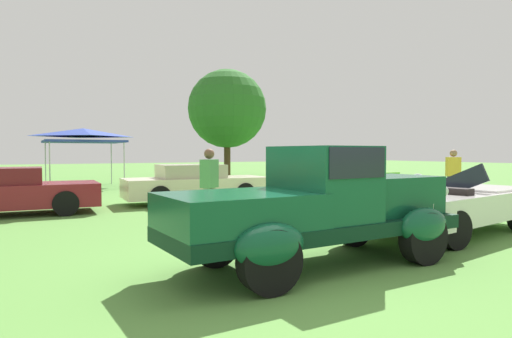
% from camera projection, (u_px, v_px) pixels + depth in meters
% --- Properties ---
extents(ground_plane, '(120.00, 120.00, 0.00)m').
position_uv_depth(ground_plane, '(291.00, 278.00, 5.64)').
color(ground_plane, '#568C3D').
extents(feature_pickup_truck, '(4.54, 1.96, 1.70)m').
position_uv_depth(feature_pickup_truck, '(318.00, 205.00, 6.23)').
color(feature_pickup_truck, black).
rests_on(feature_pickup_truck, ground_plane).
extents(neighbor_convertible, '(4.59, 2.40, 1.40)m').
position_uv_depth(neighbor_convertible, '(453.00, 204.00, 8.76)').
color(neighbor_convertible, silver).
rests_on(neighbor_convertible, ground_plane).
extents(show_car_burgundy, '(4.36, 1.85, 1.22)m').
position_uv_depth(show_car_burgundy, '(7.00, 192.00, 11.17)').
color(show_car_burgundy, maroon).
rests_on(show_car_burgundy, ground_plane).
extents(show_car_cream, '(4.59, 1.93, 1.22)m').
position_uv_depth(show_car_cream, '(195.00, 184.00, 14.03)').
color(show_car_cream, beige).
rests_on(show_car_cream, ground_plane).
extents(show_car_lime, '(3.92, 1.89, 1.22)m').
position_uv_depth(show_car_lime, '(348.00, 177.00, 17.62)').
color(show_car_lime, '#60C62D').
rests_on(show_car_lime, ground_plane).
extents(spectator_near_truck, '(0.46, 0.43, 1.69)m').
position_uv_depth(spectator_near_truck, '(209.00, 185.00, 9.37)').
color(spectator_near_truck, '#9E998E').
rests_on(spectator_near_truck, ground_plane).
extents(spectator_between_cars, '(0.47, 0.40, 1.69)m').
position_uv_depth(spectator_between_cars, '(302.00, 183.00, 10.01)').
color(spectator_between_cars, '#7F7056').
rests_on(spectator_between_cars, ground_plane).
extents(spectator_by_row, '(0.47, 0.41, 1.69)m').
position_uv_depth(spectator_by_row, '(453.00, 174.00, 13.79)').
color(spectator_by_row, '#283351').
rests_on(spectator_by_row, ground_plane).
extents(canopy_tent_left_field, '(3.37, 3.37, 2.71)m').
position_uv_depth(canopy_tent_left_field, '(83.00, 135.00, 20.25)').
color(canopy_tent_left_field, '#B7B7BC').
rests_on(canopy_tent_left_field, ground_plane).
extents(treeline_center, '(5.27, 5.27, 7.17)m').
position_uv_depth(treeline_center, '(227.00, 109.00, 29.63)').
color(treeline_center, '#47331E').
rests_on(treeline_center, ground_plane).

